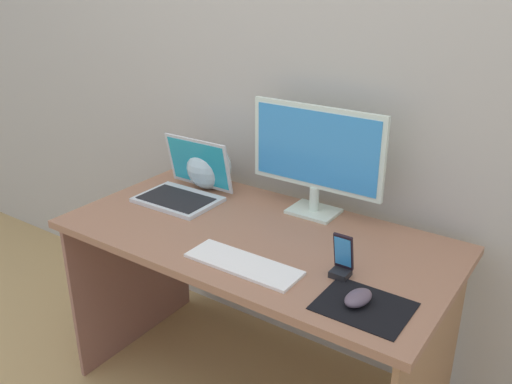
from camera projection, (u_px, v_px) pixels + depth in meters
wall_back at (321, 60)px, 2.01m from camera, size 6.00×0.04×2.50m
desk at (256, 270)px, 1.95m from camera, size 1.37×0.70×0.71m
monitor at (316, 155)px, 1.96m from camera, size 0.52×0.14×0.41m
laptop at (185, 187)px, 2.16m from camera, size 0.31×0.27×0.23m
fishbowl at (209, 167)px, 2.25m from camera, size 0.19×0.19×0.19m
keyboard_external at (243, 264)px, 1.68m from camera, size 0.38×0.13×0.01m
mousepad at (364, 306)px, 1.48m from camera, size 0.25×0.20×0.00m
mouse at (358, 298)px, 1.48m from camera, size 0.08×0.11×0.04m
phone_in_dock at (342, 261)px, 1.61m from camera, size 0.06×0.06×0.14m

